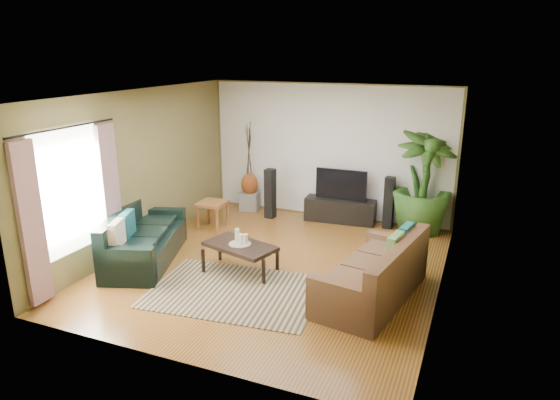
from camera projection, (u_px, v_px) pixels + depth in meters
The scene contains 28 objects.
floor at pixel (275, 266), 7.97m from camera, with size 5.50×5.50×0.00m, color #976227.
ceiling at pixel (275, 94), 7.19m from camera, with size 5.50×5.50×0.00m, color white.
wall_back at pixel (328, 152), 10.01m from camera, with size 5.00×5.00×0.00m, color olive.
wall_front at pixel (171, 249), 5.14m from camera, with size 5.00×5.00×0.00m, color olive.
wall_left at pixel (140, 170), 8.49m from camera, with size 5.50×5.50×0.00m, color olive.
wall_right at pixel (447, 203), 6.66m from camera, with size 5.50×5.50×0.00m, color olive.
backwall_panel at pixel (328, 152), 10.00m from camera, with size 4.90×4.90×0.00m, color white.
window_pane at pixel (70, 191), 7.05m from camera, with size 1.80×1.80×0.00m, color white.
curtain_near at pixel (31, 225), 6.45m from camera, with size 0.08×0.35×2.20m, color gray.
curtain_far at pixel (110, 195), 7.77m from camera, with size 0.08×0.35×2.20m, color gray.
curtain_rod at pixel (64, 128), 6.78m from camera, with size 0.03×0.03×1.90m, color black.
sofa_left at pixel (145, 236), 8.07m from camera, with size 2.01×0.86×0.85m, color black.
sofa_right at pixel (372, 269), 6.86m from camera, with size 2.07×0.93×0.85m, color brown.
area_rug at pixel (235, 291), 7.13m from camera, with size 2.38×1.69×0.01m, color #9D885C.
coffee_table at pixel (240, 258), 7.72m from camera, with size 1.10×0.60×0.45m, color black.
candle_tray at pixel (240, 244), 7.65m from camera, with size 0.34×0.34×0.02m, color gray.
candle_tall at pixel (237, 236), 7.67m from camera, with size 0.07×0.07×0.22m, color beige.
candle_mid at pixel (241, 239), 7.58m from camera, with size 0.07×0.07×0.17m, color #F3E3CD.
candle_short at pixel (246, 238), 7.66m from camera, with size 0.07×0.07×0.14m, color beige.
tv_stand at pixel (340, 210), 9.98m from camera, with size 1.40×0.42×0.47m, color black.
television at pixel (341, 184), 9.83m from camera, with size 1.02×0.06×0.61m, color black.
speaker_left at pixel (270, 194), 10.14m from camera, with size 0.18×0.20×1.02m, color black.
speaker_right at pixel (389, 203), 9.55m from camera, with size 0.18×0.20×1.01m, color black.
potted_plant at pixel (423, 182), 9.20m from camera, with size 1.09×1.09×1.94m, color #284F1A.
plant_pot at pixel (419, 225), 9.44m from camera, with size 0.36×0.36×0.28m, color black.
pedestal at pixel (250, 201), 10.73m from camera, with size 0.39×0.39×0.39m, color gray.
vase at pixel (249, 184), 10.62m from camera, with size 0.35×0.35×0.49m, color brown.
side_table at pixel (213, 215), 9.59m from camera, with size 0.50×0.50×0.53m, color brown.
Camera 1 is at (2.87, -6.73, 3.32)m, focal length 32.00 mm.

